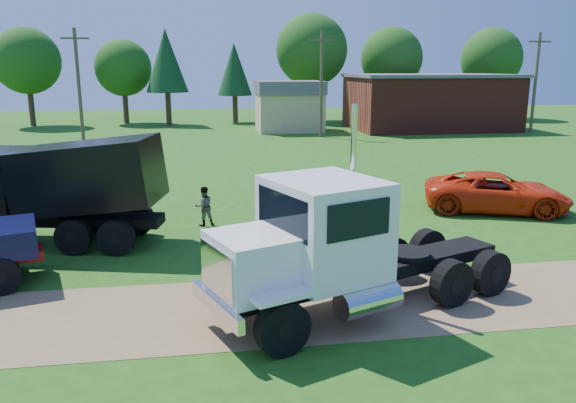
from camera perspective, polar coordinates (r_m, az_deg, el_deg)
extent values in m
plane|color=#234D11|center=(15.20, 9.07, -10.00)|extent=(140.00, 140.00, 0.00)
cube|color=brown|center=(15.20, 9.07, -9.98)|extent=(120.00, 4.20, 0.01)
cube|color=black|center=(14.72, 8.14, -7.03)|extent=(8.16, 4.04, 0.33)
cylinder|color=black|center=(12.24, -0.56, -12.73)|extent=(1.28, 0.81, 1.23)
cylinder|color=black|center=(12.24, -0.56, -12.73)|extent=(0.55, 0.54, 0.43)
cylinder|color=black|center=(14.17, -5.42, -8.99)|extent=(1.28, 0.81, 1.23)
cylinder|color=black|center=(14.17, -5.42, -8.99)|extent=(0.55, 0.54, 0.43)
cylinder|color=black|center=(15.15, 16.29, -7.97)|extent=(1.28, 0.81, 1.23)
cylinder|color=black|center=(15.15, 16.29, -7.97)|extent=(0.55, 0.54, 0.43)
cylinder|color=black|center=(16.75, 10.38, -5.55)|extent=(1.28, 0.81, 1.23)
cylinder|color=black|center=(16.75, 10.38, -5.55)|extent=(0.55, 0.54, 0.43)
cylinder|color=black|center=(16.18, 19.86, -6.85)|extent=(1.28, 0.81, 1.23)
cylinder|color=black|center=(16.18, 19.86, -6.85)|extent=(0.55, 0.54, 0.43)
cylinder|color=black|center=(17.69, 13.95, -4.69)|extent=(1.28, 0.81, 1.23)
cylinder|color=black|center=(17.69, 13.95, -4.69)|extent=(0.55, 0.54, 0.43)
cube|color=silver|center=(12.79, -3.03, -6.13)|extent=(2.56, 2.50, 1.34)
cube|color=silver|center=(12.41, -7.17, -7.12)|extent=(0.69, 1.59, 1.11)
cube|color=silver|center=(12.69, -7.30, -10.46)|extent=(1.09, 2.45, 0.33)
cube|color=silver|center=(13.49, 3.69, -2.60)|extent=(3.16, 3.34, 2.34)
cube|color=black|center=(12.77, -0.56, -1.17)|extent=(0.87, 2.09, 0.95)
cube|color=black|center=(12.30, 7.23, -1.85)|extent=(1.57, 0.65, 0.84)
cube|color=black|center=(14.46, 0.73, 0.58)|extent=(1.57, 0.65, 0.84)
cube|color=silver|center=(11.93, -0.57, -9.61)|extent=(1.43, 0.96, 0.11)
cube|color=silver|center=(13.91, -5.49, -6.23)|extent=(1.43, 0.96, 0.11)
cylinder|color=silver|center=(13.25, 8.15, -9.94)|extent=(1.70, 1.19, 0.67)
cylinder|color=silver|center=(14.62, 6.53, -0.26)|extent=(0.20, 0.20, 5.13)
cylinder|color=black|center=(15.46, 12.08, -5.17)|extent=(1.59, 1.59, 0.13)
cube|color=black|center=(21.36, -24.07, -1.63)|extent=(8.74, 2.84, 0.33)
cylinder|color=black|center=(19.70, -20.94, -3.37)|extent=(1.25, 0.62, 1.20)
cylinder|color=black|center=(19.70, -20.94, -3.37)|extent=(0.49, 0.48, 0.42)
cylinder|color=black|center=(21.72, -18.57, -1.65)|extent=(1.25, 0.62, 1.20)
cylinder|color=black|center=(21.72, -18.57, -1.65)|extent=(0.49, 0.48, 0.42)
cylinder|color=black|center=(19.18, -17.07, -3.52)|extent=(1.25, 0.62, 1.20)
cylinder|color=black|center=(19.18, -17.07, -3.52)|extent=(0.49, 0.48, 0.42)
cylinder|color=black|center=(21.25, -15.01, -1.73)|extent=(1.25, 0.62, 1.20)
cylinder|color=black|center=(21.25, -15.01, -1.73)|extent=(0.49, 0.48, 0.42)
cube|color=black|center=(20.21, -19.54, 2.56)|extent=(5.20, 3.53, 2.64)
cylinder|color=black|center=(17.10, -27.23, -6.78)|extent=(1.11, 0.62, 1.06)
cylinder|color=black|center=(17.10, -27.23, -6.78)|extent=(0.46, 0.45, 0.37)
cylinder|color=black|center=(19.02, -27.12, -4.80)|extent=(1.11, 0.62, 1.06)
cylinder|color=black|center=(19.02, -27.12, -4.80)|extent=(0.46, 0.45, 0.37)
imported|color=red|center=(25.42, 20.44, 0.88)|extent=(6.52, 4.58, 1.65)
imported|color=#999999|center=(21.91, -8.55, -0.48)|extent=(0.89, 0.78, 1.54)
cube|color=maroon|center=(57.87, 14.15, 9.67)|extent=(15.00, 10.00, 5.00)
cube|color=#525257|center=(57.77, 14.31, 12.29)|extent=(15.40, 10.40, 0.30)
cube|color=tan|center=(54.05, 0.13, 9.08)|extent=(6.00, 5.00, 3.60)
cube|color=#525257|center=(53.92, 0.13, 11.52)|extent=(6.20, 5.40, 1.20)
cylinder|color=#4B382A|center=(49.18, -20.48, 10.95)|extent=(0.28, 0.28, 9.00)
cube|color=#4B382A|center=(49.20, -20.84, 15.24)|extent=(2.20, 0.14, 0.14)
cylinder|color=#4B382A|center=(49.37, 3.40, 11.77)|extent=(0.28, 0.28, 9.00)
cube|color=#4B382A|center=(49.39, 3.46, 16.06)|extent=(2.20, 0.14, 0.14)
cylinder|color=#4B382A|center=(57.06, 23.82, 10.91)|extent=(0.28, 0.28, 9.00)
cube|color=#4B382A|center=(57.08, 24.18, 14.60)|extent=(2.20, 0.14, 0.14)
cylinder|color=#372216|center=(64.37, -24.59, 8.57)|extent=(0.56, 0.56, 3.54)
sphere|color=#214812|center=(64.23, -25.02, 12.83)|extent=(6.68, 6.68, 6.68)
cylinder|color=#372216|center=(64.08, -16.15, 9.06)|extent=(0.56, 0.56, 3.16)
sphere|color=#214812|center=(63.92, -16.41, 12.89)|extent=(5.96, 5.96, 5.96)
cylinder|color=#372216|center=(62.56, -5.39, 9.35)|extent=(0.56, 0.56, 2.99)
cone|color=#103617|center=(62.39, -5.47, 13.24)|extent=(3.76, 3.76, 5.56)
cylinder|color=#372216|center=(64.32, 2.36, 10.05)|extent=(0.56, 0.56, 4.19)
sphere|color=#214812|center=(64.22, 2.41, 15.13)|extent=(7.91, 7.91, 7.91)
cylinder|color=#372216|center=(67.65, 10.29, 9.83)|extent=(0.56, 0.56, 3.74)
sphere|color=#214812|center=(67.53, 10.48, 14.13)|extent=(7.05, 7.05, 7.05)
cylinder|color=#372216|center=(71.81, 19.63, 9.47)|extent=(0.56, 0.56, 3.72)
sphere|color=#214812|center=(71.69, 19.96, 13.48)|extent=(7.01, 7.01, 7.01)
cylinder|color=#372216|center=(60.91, -12.04, 9.23)|extent=(0.56, 0.56, 3.46)
cone|color=#103617|center=(60.76, -12.27, 13.82)|extent=(4.35, 4.35, 6.42)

